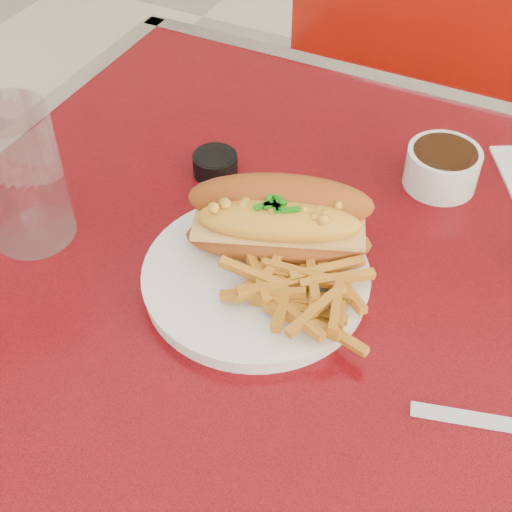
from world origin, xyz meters
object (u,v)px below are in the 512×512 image
at_px(gravy_ramekin, 442,167).
at_px(sauce_cup_left, 215,164).
at_px(mac_hoagie, 279,220).
at_px(fork, 315,268).
at_px(diner_table, 426,412).
at_px(dinner_plate, 256,277).
at_px(water_tumbler, 20,177).
at_px(booth_bench_far, 510,207).

xyz_separation_m(gravy_ramekin, sauce_cup_left, (-0.25, -0.10, -0.01)).
bearing_deg(mac_hoagie, fork, -36.73).
height_order(diner_table, mac_hoagie, mac_hoagie).
relative_size(mac_hoagie, gravy_ramekin, 1.88).
distance_m(dinner_plate, sauce_cup_left, 0.19).
height_order(sauce_cup_left, water_tumbler, water_tumbler).
distance_m(booth_bench_far, gravy_ramekin, 0.80).
height_order(mac_hoagie, sauce_cup_left, mac_hoagie).
distance_m(diner_table, dinner_plate, 0.27).
distance_m(booth_bench_far, sauce_cup_left, 0.92).
relative_size(diner_table, gravy_ramekin, 10.81).
height_order(booth_bench_far, dinner_plate, booth_bench_far).
distance_m(mac_hoagie, sauce_cup_left, 0.17).
relative_size(mac_hoagie, fork, 1.49).
bearing_deg(diner_table, mac_hoagie, 178.14).
height_order(dinner_plate, water_tumbler, water_tumbler).
distance_m(fork, gravy_ramekin, 0.22).
relative_size(gravy_ramekin, water_tumbler, 0.72).
bearing_deg(gravy_ramekin, mac_hoagie, -121.31).
xyz_separation_m(dinner_plate, mac_hoagie, (0.00, 0.05, 0.04)).
bearing_deg(diner_table, gravy_ramekin, 110.18).
distance_m(booth_bench_far, mac_hoagie, 0.99).
height_order(mac_hoagie, fork, mac_hoagie).
bearing_deg(sauce_cup_left, diner_table, -17.52).
bearing_deg(water_tumbler, mac_hoagie, 18.33).
bearing_deg(water_tumbler, fork, 13.26).
bearing_deg(water_tumbler, diner_table, 9.91).
distance_m(dinner_plate, fork, 0.06).
height_order(booth_bench_far, gravy_ramekin, booth_bench_far).
bearing_deg(fork, mac_hoagie, 62.30).
height_order(fork, gravy_ramekin, gravy_ramekin).
bearing_deg(water_tumbler, sauce_cup_left, 54.65).
xyz_separation_m(diner_table, mac_hoagie, (-0.19, 0.01, 0.21)).
relative_size(booth_bench_far, mac_hoagie, 5.61).
bearing_deg(sauce_cup_left, dinner_plate, -48.50).
xyz_separation_m(diner_table, gravy_ramekin, (-0.07, 0.20, 0.19)).
bearing_deg(gravy_ramekin, diner_table, -69.82).
xyz_separation_m(booth_bench_far, dinner_plate, (-0.20, -0.85, 0.49)).
bearing_deg(booth_bench_far, water_tumbler, -116.99).
bearing_deg(diner_table, booth_bench_far, 90.00).
relative_size(dinner_plate, fork, 1.86).
relative_size(diner_table, water_tumbler, 7.82).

